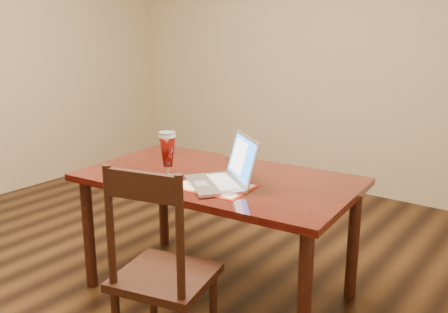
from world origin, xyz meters
The scene contains 3 objects.
ground centered at (0.00, 0.00, 0.00)m, with size 5.00×5.00×0.00m, color black.
dining_table centered at (0.47, 0.25, 0.65)m, with size 1.61×1.00×0.99m.
dining_chair centered at (0.67, -0.43, 0.47)m, with size 0.50×0.49×0.99m.
Camera 1 is at (2.12, -1.89, 1.56)m, focal length 40.00 mm.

